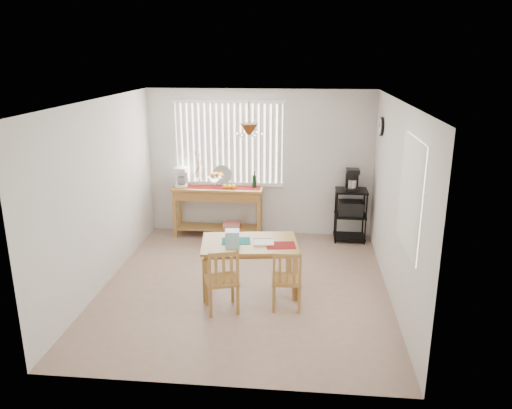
# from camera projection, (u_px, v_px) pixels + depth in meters

# --- Properties ---
(ground) EXTENTS (4.00, 4.50, 0.01)m
(ground) POSITION_uv_depth(u_px,v_px,m) (245.00, 286.00, 7.11)
(ground) COLOR #9F7E6B
(room_shell) EXTENTS (4.20, 4.70, 2.70)m
(room_shell) POSITION_uv_depth(u_px,v_px,m) (245.00, 170.00, 6.63)
(room_shell) COLOR silver
(room_shell) RESTS_ON ground
(sideboard) EXTENTS (1.60, 0.45, 0.90)m
(sideboard) POSITION_uv_depth(u_px,v_px,m) (218.00, 200.00, 8.89)
(sideboard) COLOR #A87939
(sideboard) RESTS_ON ground
(sideboard_items) EXTENTS (1.52, 0.38, 0.69)m
(sideboard_items) POSITION_uv_depth(u_px,v_px,m) (203.00, 179.00, 8.83)
(sideboard_items) COLOR maroon
(sideboard_items) RESTS_ON sideboard
(wire_cart) EXTENTS (0.54, 0.43, 0.92)m
(wire_cart) POSITION_uv_depth(u_px,v_px,m) (350.00, 210.00, 8.70)
(wire_cart) COLOR black
(wire_cart) RESTS_ON ground
(cart_items) EXTENTS (0.22, 0.26, 0.38)m
(cart_items) POSITION_uv_depth(u_px,v_px,m) (352.00, 180.00, 8.55)
(cart_items) COLOR black
(cart_items) RESTS_ON wire_cart
(dining_table) EXTENTS (1.40, 1.01, 0.70)m
(dining_table) POSITION_uv_depth(u_px,v_px,m) (250.00, 248.00, 6.86)
(dining_table) COLOR #A87939
(dining_table) RESTS_ON ground
(table_items) EXTENTS (1.05, 0.46, 0.22)m
(table_items) POSITION_uv_depth(u_px,v_px,m) (240.00, 240.00, 6.70)
(table_items) COLOR #126A68
(table_items) RESTS_ON dining_table
(chair_left) EXTENTS (0.51, 0.51, 0.87)m
(chair_left) POSITION_uv_depth(u_px,v_px,m) (222.00, 280.00, 6.30)
(chair_left) COLOR #A87939
(chair_left) RESTS_ON ground
(chair_right) EXTENTS (0.39, 0.39, 0.82)m
(chair_right) POSITION_uv_depth(u_px,v_px,m) (287.00, 280.00, 6.37)
(chair_right) COLOR #A87939
(chair_right) RESTS_ON ground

